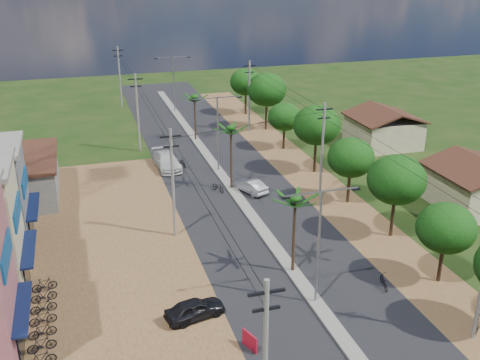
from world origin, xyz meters
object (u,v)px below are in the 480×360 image
(moto_rider_east, at_px, (384,282))
(car_parked_dark, at_px, (195,309))
(car_silver_mid, at_px, (250,186))
(car_white_far, at_px, (167,161))
(roadside_sign, at_px, (250,341))
(parked_scooter_row, at_px, (42,337))

(moto_rider_east, bearing_deg, car_parked_dark, 13.58)
(car_silver_mid, relative_size, car_parked_dark, 1.03)
(car_white_far, height_order, roadside_sign, car_white_far)
(car_parked_dark, distance_m, moto_rider_east, 13.07)
(car_white_far, bearing_deg, moto_rider_east, -73.68)
(car_silver_mid, xyz_separation_m, moto_rider_east, (3.70, -18.37, -0.20))
(moto_rider_east, bearing_deg, roadside_sign, 33.04)
(roadside_sign, xyz_separation_m, parked_scooter_row, (-11.42, 3.83, -0.04))
(roadside_sign, height_order, parked_scooter_row, roadside_sign)
(car_silver_mid, xyz_separation_m, roadside_sign, (-7.00, -21.90, -0.10))
(car_white_far, relative_size, moto_rider_east, 3.30)
(parked_scooter_row, bearing_deg, car_white_far, 66.02)
(moto_rider_east, height_order, parked_scooter_row, parked_scooter_row)
(car_silver_mid, distance_m, roadside_sign, 22.99)
(car_parked_dark, distance_m, roadside_sign, 4.48)
(roadside_sign, distance_m, parked_scooter_row, 12.05)
(car_white_far, xyz_separation_m, car_parked_dark, (-2.87, -26.82, -0.16))
(car_parked_dark, relative_size, parked_scooter_row, 0.30)
(car_silver_mid, height_order, parked_scooter_row, car_silver_mid)
(car_silver_mid, distance_m, parked_scooter_row, 25.81)
(car_white_far, bearing_deg, car_parked_dark, -100.40)
(car_parked_dark, xyz_separation_m, parked_scooter_row, (-9.06, 0.02, -0.15))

